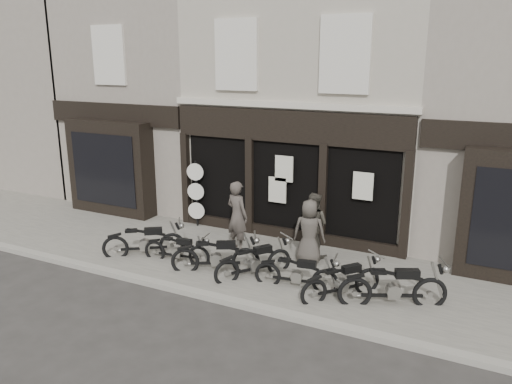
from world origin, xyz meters
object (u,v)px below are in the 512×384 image
at_px(motorcycle_6, 394,290).
at_px(man_right, 309,232).
at_px(man_centre, 313,225).
at_px(motorcycle_0, 145,244).
at_px(man_left, 237,216).
at_px(motorcycle_3, 254,264).
at_px(advert_sign_post, 196,197).
at_px(motorcycle_2, 217,259).
at_px(motorcycle_5, 342,284).
at_px(motorcycle_4, 297,276).
at_px(motorcycle_1, 178,252).

xyz_separation_m(motorcycle_6, man_right, (-2.47, 1.35, 0.52)).
height_order(motorcycle_6, man_centre, man_centre).
bearing_deg(motorcycle_0, motorcycle_6, -34.42).
bearing_deg(motorcycle_6, man_left, 138.46).
xyz_separation_m(man_left, man_centre, (2.03, 0.50, -0.10)).
xyz_separation_m(motorcycle_6, man_centre, (-2.55, 1.86, 0.55)).
height_order(motorcycle_3, man_centre, man_centre).
bearing_deg(motorcycle_3, man_right, 1.13).
bearing_deg(man_right, advert_sign_post, -27.39).
bearing_deg(man_centre, motorcycle_6, 152.55).
bearing_deg(motorcycle_6, motorcycle_2, 156.71).
xyz_separation_m(motorcycle_3, man_left, (-1.20, 1.34, 0.70)).
bearing_deg(man_centre, man_right, 107.84).
bearing_deg(motorcycle_2, motorcycle_3, -19.13).
bearing_deg(man_centre, motorcycle_3, 74.23).
distance_m(motorcycle_0, advert_sign_post, 2.76).
bearing_deg(man_right, motorcycle_0, 7.90).
bearing_deg(motorcycle_3, motorcycle_2, 134.15).
bearing_deg(man_left, motorcycle_0, 53.36).
distance_m(man_left, advert_sign_post, 2.44).
bearing_deg(motorcycle_5, motorcycle_4, 130.05).
bearing_deg(motorcycle_6, motorcycle_0, 155.92).
relative_size(motorcycle_3, motorcycle_6, 0.83).
height_order(motorcycle_6, man_left, man_left).
distance_m(motorcycle_6, man_right, 2.86).
bearing_deg(man_left, motorcycle_4, 166.22).
height_order(motorcycle_0, advert_sign_post, advert_sign_post).
distance_m(motorcycle_2, man_centre, 2.76).
relative_size(motorcycle_6, man_left, 1.12).
bearing_deg(man_right, motorcycle_1, 12.67).
relative_size(motorcycle_1, motorcycle_2, 0.91).
bearing_deg(man_right, motorcycle_2, 26.51).
relative_size(man_right, advert_sign_post, 0.76).
relative_size(motorcycle_1, advert_sign_post, 0.84).
height_order(motorcycle_3, man_right, man_right).
height_order(motorcycle_5, man_left, man_left).
bearing_deg(motorcycle_5, motorcycle_3, 126.38).
height_order(motorcycle_1, motorcycle_4, motorcycle_4).
xyz_separation_m(motorcycle_2, motorcycle_4, (2.17, 0.02, -0.04)).
xyz_separation_m(motorcycle_2, man_right, (1.91, 1.49, 0.55)).
height_order(motorcycle_4, man_left, man_left).
relative_size(motorcycle_0, motorcycle_4, 0.96).
height_order(motorcycle_0, motorcycle_4, motorcycle_0).
height_order(motorcycle_0, motorcycle_6, motorcycle_6).
bearing_deg(motorcycle_6, motorcycle_5, 160.08).
bearing_deg(motorcycle_4, man_right, 91.51).
xyz_separation_m(motorcycle_1, motorcycle_6, (5.62, 0.06, 0.09)).
distance_m(motorcycle_3, man_right, 1.72).
xyz_separation_m(motorcycle_1, motorcycle_2, (1.24, -0.08, 0.07)).
distance_m(motorcycle_5, motorcycle_6, 1.13).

